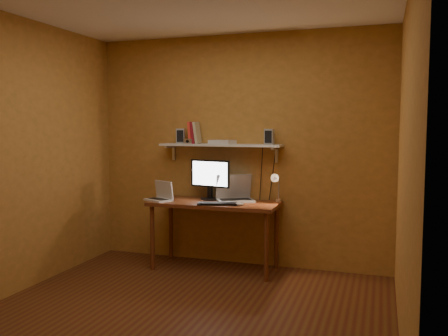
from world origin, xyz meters
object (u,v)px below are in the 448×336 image
(laptop, at_px, (235,194))
(speaker_left, at_px, (181,136))
(shelf_camera, at_px, (188,141))
(keyboard, at_px, (217,204))
(monitor, at_px, (210,177))
(speaker_right, at_px, (269,137))
(mouse, at_px, (239,204))
(wall_shelf, at_px, (220,145))
(desk_lamp, at_px, (277,184))
(desk, at_px, (215,209))
(netbook, at_px, (161,195))
(router, at_px, (222,142))

(laptop, bearing_deg, speaker_left, 147.09)
(shelf_camera, bearing_deg, keyboard, -34.03)
(monitor, relative_size, speaker_right, 2.88)
(keyboard, bearing_deg, mouse, -11.48)
(keyboard, xyz_separation_m, shelf_camera, (-0.46, 0.31, 0.64))
(keyboard, bearing_deg, monitor, 107.49)
(wall_shelf, relative_size, laptop, 2.91)
(laptop, xyz_separation_m, desk_lamp, (0.48, -0.02, 0.13))
(desk, xyz_separation_m, keyboard, (0.10, -0.18, 0.10))
(laptop, height_order, desk_lamp, desk_lamp)
(mouse, bearing_deg, speaker_left, 148.27)
(laptop, distance_m, netbook, 0.82)
(monitor, xyz_separation_m, mouse, (0.43, -0.29, -0.24))
(desk_lamp, bearing_deg, netbook, -169.73)
(wall_shelf, xyz_separation_m, laptop, (0.18, -0.05, -0.53))
(monitor, relative_size, mouse, 5.54)
(wall_shelf, xyz_separation_m, keyboard, (0.10, -0.37, -0.60))
(desk, relative_size, laptop, 2.91)
(netbook, distance_m, speaker_left, 0.72)
(laptop, xyz_separation_m, shelf_camera, (-0.55, -0.01, 0.58))
(desk, bearing_deg, shelf_camera, 160.25)
(wall_shelf, bearing_deg, desk, -90.00)
(desk_lamp, bearing_deg, shelf_camera, 179.67)
(speaker_left, bearing_deg, netbook, -128.96)
(keyboard, height_order, shelf_camera, shelf_camera)
(monitor, relative_size, shelf_camera, 5.05)
(desk, height_order, mouse, mouse)
(netbook, bearing_deg, laptop, 42.59)
(desk, height_order, netbook, netbook)
(laptop, relative_size, netbook, 1.40)
(desk, bearing_deg, speaker_right, 19.70)
(desk_lamp, xyz_separation_m, speaker_left, (-1.14, 0.06, 0.50))
(desk_lamp, xyz_separation_m, shelf_camera, (-1.03, 0.01, 0.44))
(shelf_camera, bearing_deg, router, 9.91)
(desk, xyz_separation_m, laptop, (0.18, 0.14, 0.16))
(wall_shelf, bearing_deg, laptop, -15.97)
(mouse, xyz_separation_m, shelf_camera, (-0.70, 0.30, 0.64))
(shelf_camera, bearing_deg, netbook, -134.74)
(mouse, bearing_deg, wall_shelf, 124.69)
(desk, distance_m, keyboard, 0.23)
(speaker_right, relative_size, router, 0.63)
(laptop, relative_size, shelf_camera, 4.98)
(monitor, xyz_separation_m, desk_lamp, (0.76, 0.00, -0.04))
(speaker_left, bearing_deg, shelf_camera, -44.24)
(desk, height_order, router, router)
(keyboard, bearing_deg, desk, 102.77)
(wall_shelf, distance_m, router, 0.04)
(netbook, height_order, router, router)
(netbook, bearing_deg, shelf_camera, 70.61)
(wall_shelf, height_order, keyboard, wall_shelf)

